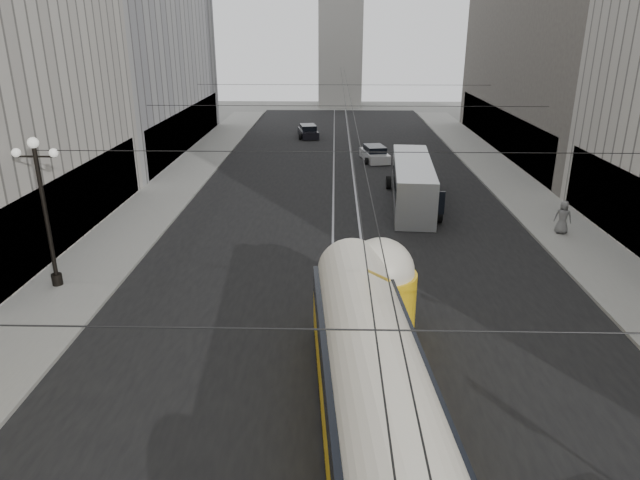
{
  "coord_description": "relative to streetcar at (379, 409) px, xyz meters",
  "views": [
    {
      "loc": [
        -0.71,
        -4.08,
        10.55
      ],
      "look_at": [
        -1.2,
        14.93,
        3.46
      ],
      "focal_mm": 32.0,
      "sensor_mm": 36.0,
      "label": 1
    }
  ],
  "objects": [
    {
      "name": "road",
      "position": [
        -0.43,
        24.91,
        -1.79
      ],
      "size": [
        20.0,
        85.0,
        0.02
      ],
      "primitive_type": "cube",
      "color": "black",
      "rests_on": "ground"
    },
    {
      "name": "sidewalk_left",
      "position": [
        -12.43,
        28.41,
        -1.72
      ],
      "size": [
        4.0,
        72.0,
        0.15
      ],
      "primitive_type": "cube",
      "color": "gray",
      "rests_on": "ground"
    },
    {
      "name": "sidewalk_right",
      "position": [
        11.57,
        28.41,
        -1.72
      ],
      "size": [
        4.0,
        72.0,
        0.15
      ],
      "primitive_type": "cube",
      "color": "gray",
      "rests_on": "ground"
    },
    {
      "name": "rail_left",
      "position": [
        -1.18,
        24.91,
        -1.79
      ],
      "size": [
        0.12,
        85.0,
        0.04
      ],
      "primitive_type": "cube",
      "color": "gray",
      "rests_on": "ground"
    },
    {
      "name": "rail_right",
      "position": [
        0.32,
        24.91,
        -1.79
      ],
      "size": [
        0.12,
        85.0,
        0.04
      ],
      "primitive_type": "cube",
      "color": "gray",
      "rests_on": "ground"
    },
    {
      "name": "lamppost_left_mid",
      "position": [
        -13.03,
        10.41,
        1.95
      ],
      "size": [
        1.86,
        0.44,
        6.37
      ],
      "color": "black",
      "rests_on": "sidewalk_left"
    },
    {
      "name": "catenary",
      "position": [
        -0.32,
        23.9,
        4.09
      ],
      "size": [
        25.0,
        72.0,
        0.23
      ],
      "color": "black",
      "rests_on": "ground"
    },
    {
      "name": "streetcar",
      "position": [
        0.0,
        0.0,
        0.0
      ],
      "size": [
        3.72,
        16.68,
        3.67
      ],
      "color": "yellow",
      "rests_on": "ground"
    },
    {
      "name": "city_bus",
      "position": [
        3.78,
        23.3,
        -0.28
      ],
      "size": [
        3.11,
        11.01,
        2.76
      ],
      "color": "#A9ACAE",
      "rests_on": "ground"
    },
    {
      "name": "sedan_white_far",
      "position": [
        2.25,
        35.85,
        -1.21
      ],
      "size": [
        2.44,
        4.35,
        1.3
      ],
      "color": "silver",
      "rests_on": "ground"
    },
    {
      "name": "sedan_dark_far",
      "position": [
        -3.85,
        46.79,
        -1.21
      ],
      "size": [
        2.4,
        4.29,
        1.28
      ],
      "color": "black",
      "rests_on": "ground"
    },
    {
      "name": "pedestrian_sidewalk_right",
      "position": [
        11.12,
        17.6,
        -0.74
      ],
      "size": [
        1.03,
        0.85,
        1.81
      ],
      "primitive_type": "imported",
      "rotation": [
        0.0,
        0.0,
        2.73
      ],
      "color": "slate",
      "rests_on": "sidewalk_right"
    }
  ]
}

